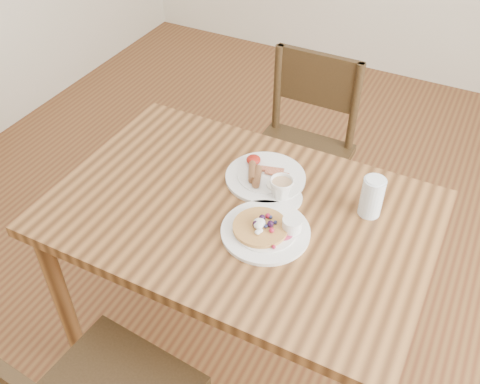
{
  "coord_description": "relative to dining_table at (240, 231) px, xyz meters",
  "views": [
    {
      "loc": [
        0.56,
        -1.1,
        1.9
      ],
      "look_at": [
        0.0,
        0.0,
        0.82
      ],
      "focal_mm": 40.0,
      "sensor_mm": 36.0,
      "label": 1
    }
  ],
  "objects": [
    {
      "name": "water_glass",
      "position": [
        0.37,
        0.17,
        0.17
      ],
      "size": [
        0.07,
        0.07,
        0.13
      ],
      "primitive_type": "cylinder",
      "color": "silver",
      "rests_on": "dining_table"
    },
    {
      "name": "ground",
      "position": [
        0.0,
        0.0,
        -0.65
      ],
      "size": [
        5.0,
        5.0,
        0.0
      ],
      "primitive_type": "plane",
      "color": "#5C301A",
      "rests_on": "ground"
    },
    {
      "name": "breakfast_plate",
      "position": [
        0.0,
        0.17,
        0.11
      ],
      "size": [
        0.27,
        0.27,
        0.04
      ],
      "color": "white",
      "rests_on": "dining_table"
    },
    {
      "name": "chair_far",
      "position": [
        -0.07,
        0.73,
        -0.16
      ],
      "size": [
        0.42,
        0.42,
        0.88
      ],
      "rotation": [
        0.0,
        0.0,
        3.14
      ],
      "color": "#382514",
      "rests_on": "ground"
    },
    {
      "name": "teacup_saucer",
      "position": [
        0.1,
        0.1,
        0.13
      ],
      "size": [
        0.14,
        0.14,
        0.08
      ],
      "color": "white",
      "rests_on": "dining_table"
    },
    {
      "name": "pancake_plate",
      "position": [
        0.12,
        -0.06,
        0.11
      ],
      "size": [
        0.27,
        0.27,
        0.06
      ],
      "color": "white",
      "rests_on": "dining_table"
    },
    {
      "name": "dining_table",
      "position": [
        0.0,
        0.0,
        0.0
      ],
      "size": [
        1.2,
        0.8,
        0.75
      ],
      "color": "brown",
      "rests_on": "ground"
    }
  ]
}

